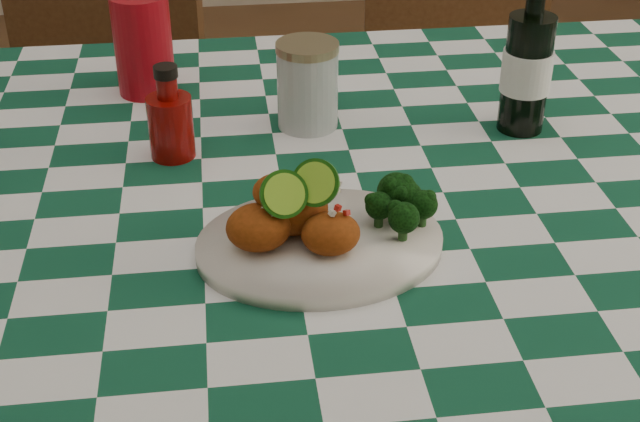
{
  "coord_description": "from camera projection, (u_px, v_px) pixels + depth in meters",
  "views": [
    {
      "loc": [
        -0.08,
        -1.02,
        1.37
      ],
      "look_at": [
        0.03,
        -0.18,
        0.84
      ],
      "focal_mm": 50.0,
      "sensor_mm": 36.0,
      "label": 1
    }
  ],
  "objects": [
    {
      "name": "wooden_chair_left",
      "position": [
        79.0,
        135.0,
        1.92
      ],
      "size": [
        0.57,
        0.58,
        0.99
      ],
      "primitive_type": null,
      "rotation": [
        0.0,
        0.0,
        -0.29
      ],
      "color": "#472814",
      "rests_on": "ground"
    },
    {
      "name": "mason_jar",
      "position": [
        308.0,
        85.0,
        1.28
      ],
      "size": [
        0.12,
        0.12,
        0.13
      ],
      "primitive_type": null,
      "rotation": [
        0.0,
        0.0,
        -0.41
      ],
      "color": "#B2BCBA",
      "rests_on": "dining_table"
    },
    {
      "name": "red_tumbler",
      "position": [
        143.0,
        45.0,
        1.37
      ],
      "size": [
        0.12,
        0.12,
        0.16
      ],
      "primitive_type": "cylinder",
      "rotation": [
        0.0,
        0.0,
        0.36
      ],
      "color": "#9B0812",
      "rests_on": "dining_table"
    },
    {
      "name": "wooden_chair_right",
      "position": [
        460.0,
        120.0,
        2.03
      ],
      "size": [
        0.49,
        0.51,
        0.95
      ],
      "primitive_type": null,
      "rotation": [
        0.0,
        0.0,
        -0.14
      ],
      "color": "#472814",
      "rests_on": "ground"
    },
    {
      "name": "beer_bottle",
      "position": [
        529.0,
        51.0,
        1.24
      ],
      "size": [
        0.08,
        0.08,
        0.24
      ],
      "primitive_type": null,
      "rotation": [
        0.0,
        0.0,
        0.18
      ],
      "color": "black",
      "rests_on": "dining_table"
    },
    {
      "name": "ketchup_bottle",
      "position": [
        170.0,
        112.0,
        1.19
      ],
      "size": [
        0.08,
        0.08,
        0.13
      ],
      "primitive_type": null,
      "rotation": [
        0.0,
        0.0,
        -0.43
      ],
      "color": "#6C0805",
      "rests_on": "dining_table"
    },
    {
      "name": "dining_table",
      "position": [
        286.0,
        396.0,
        1.39
      ],
      "size": [
        1.66,
        1.06,
        0.79
      ],
      "primitive_type": null,
      "color": "#0F462D",
      "rests_on": "ground"
    },
    {
      "name": "broccoli_side",
      "position": [
        401.0,
        207.0,
        1.03
      ],
      "size": [
        0.07,
        0.07,
        0.05
      ],
      "primitive_type": null,
      "color": "black",
      "rests_on": "plate"
    },
    {
      "name": "fried_chicken_pile",
      "position": [
        303.0,
        207.0,
        1.0
      ],
      "size": [
        0.14,
        0.1,
        0.09
      ],
      "primitive_type": null,
      "color": "#8E370D",
      "rests_on": "plate"
    },
    {
      "name": "plate",
      "position": [
        320.0,
        245.0,
        1.03
      ],
      "size": [
        0.3,
        0.24,
        0.02
      ],
      "primitive_type": null,
      "rotation": [
        0.0,
        0.0,
        0.07
      ],
      "color": "silver",
      "rests_on": "dining_table"
    }
  ]
}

